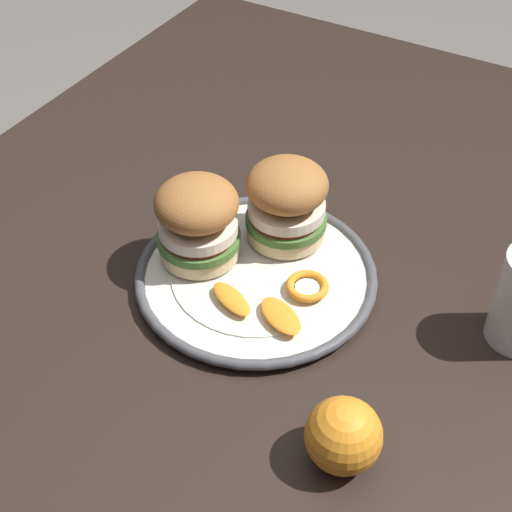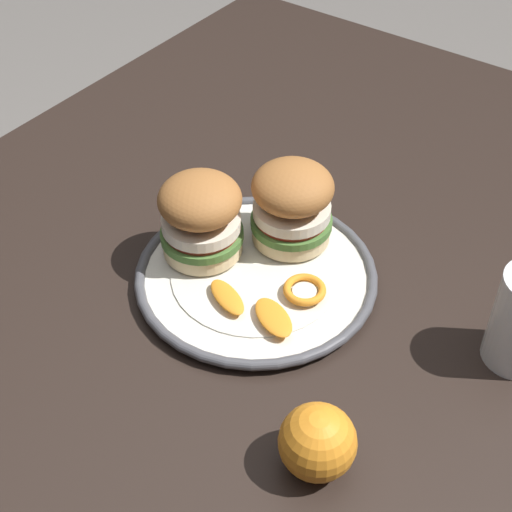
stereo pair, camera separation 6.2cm
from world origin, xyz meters
name	(u,v)px [view 1 (the left image)]	position (x,y,z in m)	size (l,w,h in m)	color
dining_table	(214,347)	(0.00, 0.00, 0.66)	(1.34, 0.86, 0.76)	black
dinner_plate	(256,276)	(0.03, -0.04, 0.77)	(0.28, 0.28, 0.02)	silver
sandwich_half_left	(198,219)	(0.03, 0.03, 0.83)	(0.13, 0.13, 0.10)	beige
sandwich_half_right	(287,201)	(0.11, -0.04, 0.83)	(0.13, 0.13, 0.10)	beige
orange_peel_curled	(307,286)	(0.04, -0.10, 0.79)	(0.06, 0.06, 0.01)	orange
orange_peel_strip_long	(232,299)	(-0.02, -0.04, 0.79)	(0.05, 0.07, 0.01)	orange
orange_peel_strip_short	(281,316)	(-0.02, -0.10, 0.79)	(0.06, 0.07, 0.01)	orange
whole_orange	(343,436)	(-0.13, -0.22, 0.80)	(0.07, 0.07, 0.07)	orange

